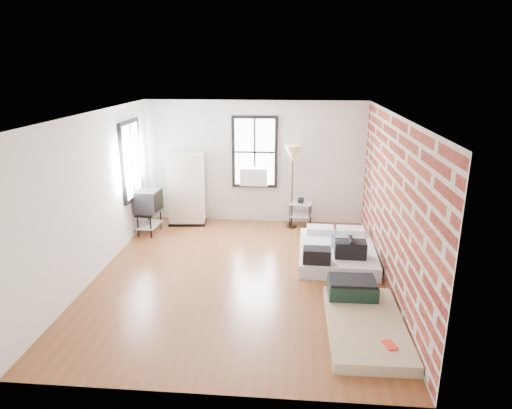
# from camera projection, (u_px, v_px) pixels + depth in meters

# --- Properties ---
(ground) EXTENTS (6.00, 6.00, 0.00)m
(ground) POSITION_uv_depth(u_px,v_px,m) (240.00, 276.00, 7.99)
(ground) COLOR brown
(ground) RESTS_ON ground
(room_shell) EXTENTS (5.02, 6.02, 2.80)m
(room_shell) POSITION_uv_depth(u_px,v_px,m) (255.00, 175.00, 7.80)
(room_shell) COLOR silver
(room_shell) RESTS_ON ground
(mattress_main) EXTENTS (1.45, 1.94, 0.61)m
(mattress_main) POSITION_uv_depth(u_px,v_px,m) (337.00, 251.00, 8.62)
(mattress_main) COLOR silver
(mattress_main) RESTS_ON ground
(mattress_bare) EXTENTS (1.07, 1.99, 0.43)m
(mattress_bare) POSITION_uv_depth(u_px,v_px,m) (362.00, 316.00, 6.48)
(mattress_bare) COLOR tan
(mattress_bare) RESTS_ON ground
(wardrobe) EXTENTS (0.87, 0.55, 1.66)m
(wardrobe) POSITION_uv_depth(u_px,v_px,m) (186.00, 189.00, 10.39)
(wardrobe) COLOR black
(wardrobe) RESTS_ON ground
(side_table) EXTENTS (0.55, 0.46, 0.65)m
(side_table) POSITION_uv_depth(u_px,v_px,m) (301.00, 207.00, 10.36)
(side_table) COLOR black
(side_table) RESTS_ON ground
(floor_lamp) EXTENTS (0.40, 0.40, 1.87)m
(floor_lamp) POSITION_uv_depth(u_px,v_px,m) (293.00, 157.00, 9.94)
(floor_lamp) COLOR black
(floor_lamp) RESTS_ON ground
(tv_stand) EXTENTS (0.53, 0.72, 0.98)m
(tv_stand) POSITION_uv_depth(u_px,v_px,m) (148.00, 203.00, 9.83)
(tv_stand) COLOR black
(tv_stand) RESTS_ON ground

